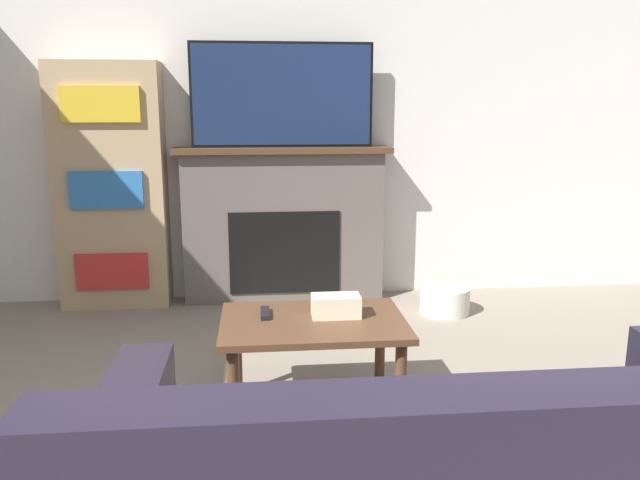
# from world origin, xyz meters

# --- Properties ---
(wall_back) EXTENTS (6.34, 0.06, 2.70)m
(wall_back) POSITION_xyz_m (0.00, 3.89, 1.35)
(wall_back) COLOR silver
(wall_back) RESTS_ON ground_plane
(fireplace) EXTENTS (1.53, 0.28, 1.12)m
(fireplace) POSITION_xyz_m (-0.18, 3.75, 0.56)
(fireplace) COLOR #605651
(fireplace) RESTS_ON ground_plane
(tv) EXTENTS (1.26, 0.03, 0.71)m
(tv) POSITION_xyz_m (-0.18, 3.73, 1.47)
(tv) COLOR black
(tv) RESTS_ON fireplace
(coffee_table) EXTENTS (0.83, 0.58, 0.46)m
(coffee_table) POSITION_xyz_m (-0.12, 1.96, 0.39)
(coffee_table) COLOR brown
(coffee_table) RESTS_ON ground_plane
(tissue_box) EXTENTS (0.22, 0.12, 0.10)m
(tissue_box) POSITION_xyz_m (-0.02, 1.99, 0.51)
(tissue_box) COLOR beige
(tissue_box) RESTS_ON coffee_table
(remote_control) EXTENTS (0.04, 0.15, 0.02)m
(remote_control) POSITION_xyz_m (-0.34, 2.04, 0.47)
(remote_control) COLOR black
(remote_control) RESTS_ON coffee_table
(bookshelf) EXTENTS (0.74, 0.29, 1.70)m
(bookshelf) POSITION_xyz_m (-1.37, 3.73, 0.85)
(bookshelf) COLOR tan
(bookshelf) RESTS_ON ground_plane
(storage_basket) EXTENTS (0.34, 0.34, 0.18)m
(storage_basket) POSITION_xyz_m (0.91, 3.31, 0.09)
(storage_basket) COLOR silver
(storage_basket) RESTS_ON ground_plane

